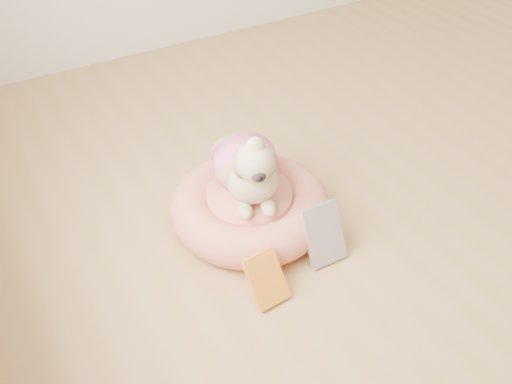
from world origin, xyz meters
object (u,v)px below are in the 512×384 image
dog (248,155)px  book_yellow (266,279)px  pet_bed (249,207)px  book_white (324,234)px

dog → book_yellow: bearing=-92.5°
dog → book_yellow: (-0.14, -0.36, -0.23)m
pet_bed → book_yellow: 0.38m
pet_bed → book_yellow: size_ratio=3.36×
pet_bed → book_yellow: book_yellow is taller
pet_bed → book_white: (0.14, -0.29, 0.03)m
pet_bed → dog: size_ratio=1.44×
pet_bed → dog: (0.00, 0.01, 0.24)m
book_yellow → pet_bed: bearing=63.8°
book_yellow → book_white: book_white is taller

